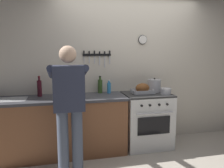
{
  "coord_description": "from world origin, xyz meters",
  "views": [
    {
      "loc": [
        -1.17,
        -2.41,
        1.59
      ],
      "look_at": [
        -0.41,
        0.85,
        1.1
      ],
      "focal_mm": 35.77,
      "sensor_mm": 36.0,
      "label": 1
    }
  ],
  "objects_px": {
    "stove": "(146,120)",
    "saucepan": "(166,91)",
    "bottle_dish_soap": "(109,88)",
    "bottle_olive_oil": "(100,86)",
    "cutting_board": "(67,97)",
    "bottle_wine_red": "(39,88)",
    "roasting_pan": "(142,89)",
    "person_cook": "(69,103)",
    "stock_pot": "(154,86)"
  },
  "relations": [
    {
      "from": "stove",
      "to": "bottle_wine_red",
      "type": "distance_m",
      "value": 1.81
    },
    {
      "from": "saucepan",
      "to": "cutting_board",
      "type": "xyz_separation_m",
      "value": [
        -1.57,
        0.08,
        -0.04
      ]
    },
    {
      "from": "roasting_pan",
      "to": "stock_pot",
      "type": "xyz_separation_m",
      "value": [
        0.26,
        0.11,
        0.03
      ]
    },
    {
      "from": "stove",
      "to": "bottle_wine_red",
      "type": "height_order",
      "value": "bottle_wine_red"
    },
    {
      "from": "stove",
      "to": "cutting_board",
      "type": "xyz_separation_m",
      "value": [
        -1.3,
        -0.07,
        0.46
      ]
    },
    {
      "from": "cutting_board",
      "to": "bottle_olive_oil",
      "type": "xyz_separation_m",
      "value": [
        0.55,
        0.29,
        0.11
      ]
    },
    {
      "from": "stove",
      "to": "bottle_dish_soap",
      "type": "height_order",
      "value": "bottle_dish_soap"
    },
    {
      "from": "stock_pot",
      "to": "bottle_olive_oil",
      "type": "distance_m",
      "value": 0.93
    },
    {
      "from": "bottle_wine_red",
      "to": "cutting_board",
      "type": "bearing_deg",
      "value": -28.87
    },
    {
      "from": "person_cook",
      "to": "cutting_board",
      "type": "height_order",
      "value": "person_cook"
    },
    {
      "from": "cutting_board",
      "to": "bottle_dish_soap",
      "type": "bearing_deg",
      "value": 19.08
    },
    {
      "from": "bottle_dish_soap",
      "to": "bottle_olive_oil",
      "type": "xyz_separation_m",
      "value": [
        -0.14,
        0.05,
        0.03
      ]
    },
    {
      "from": "stove",
      "to": "person_cook",
      "type": "xyz_separation_m",
      "value": [
        -1.29,
        -0.62,
        0.5
      ]
    },
    {
      "from": "person_cook",
      "to": "cutting_board",
      "type": "relative_size",
      "value": 4.61
    },
    {
      "from": "cutting_board",
      "to": "bottle_wine_red",
      "type": "xyz_separation_m",
      "value": [
        -0.41,
        0.22,
        0.12
      ]
    },
    {
      "from": "bottle_wine_red",
      "to": "saucepan",
      "type": "bearing_deg",
      "value": -8.64
    },
    {
      "from": "stock_pot",
      "to": "bottle_dish_soap",
      "type": "height_order",
      "value": "stock_pot"
    },
    {
      "from": "saucepan",
      "to": "bottle_olive_oil",
      "type": "height_order",
      "value": "bottle_olive_oil"
    },
    {
      "from": "saucepan",
      "to": "cutting_board",
      "type": "bearing_deg",
      "value": 177.25
    },
    {
      "from": "roasting_pan",
      "to": "bottle_olive_oil",
      "type": "xyz_separation_m",
      "value": [
        -0.67,
        0.21,
        0.04
      ]
    },
    {
      "from": "bottle_wine_red",
      "to": "roasting_pan",
      "type": "bearing_deg",
      "value": -4.98
    },
    {
      "from": "stove",
      "to": "bottle_wine_red",
      "type": "xyz_separation_m",
      "value": [
        -1.71,
        0.15,
        0.58
      ]
    },
    {
      "from": "person_cook",
      "to": "stock_pot",
      "type": "xyz_separation_m",
      "value": [
        1.47,
        0.74,
        0.06
      ]
    },
    {
      "from": "person_cook",
      "to": "roasting_pan",
      "type": "relative_size",
      "value": 4.72
    },
    {
      "from": "stock_pot",
      "to": "roasting_pan",
      "type": "bearing_deg",
      "value": -157.64
    },
    {
      "from": "stove",
      "to": "saucepan",
      "type": "xyz_separation_m",
      "value": [
        0.26,
        -0.14,
        0.5
      ]
    },
    {
      "from": "person_cook",
      "to": "bottle_dish_soap",
      "type": "distance_m",
      "value": 1.05
    },
    {
      "from": "stock_pot",
      "to": "bottle_wine_red",
      "type": "distance_m",
      "value": 1.89
    },
    {
      "from": "stove",
      "to": "saucepan",
      "type": "relative_size",
      "value": 5.34
    },
    {
      "from": "stove",
      "to": "stock_pot",
      "type": "distance_m",
      "value": 0.6
    },
    {
      "from": "person_cook",
      "to": "cutting_board",
      "type": "bearing_deg",
      "value": -6.46
    },
    {
      "from": "saucepan",
      "to": "bottle_dish_soap",
      "type": "bearing_deg",
      "value": 160.1
    },
    {
      "from": "roasting_pan",
      "to": "saucepan",
      "type": "bearing_deg",
      "value": -24.78
    },
    {
      "from": "stove",
      "to": "roasting_pan",
      "type": "bearing_deg",
      "value": 170.71
    },
    {
      "from": "stove",
      "to": "bottle_dish_soap",
      "type": "xyz_separation_m",
      "value": [
        -0.61,
        0.17,
        0.54
      ]
    },
    {
      "from": "stove",
      "to": "stock_pot",
      "type": "relative_size",
      "value": 3.71
    },
    {
      "from": "stove",
      "to": "saucepan",
      "type": "distance_m",
      "value": 0.59
    },
    {
      "from": "roasting_pan",
      "to": "bottle_wine_red",
      "type": "bearing_deg",
      "value": 175.02
    },
    {
      "from": "saucepan",
      "to": "cutting_board",
      "type": "distance_m",
      "value": 1.57
    },
    {
      "from": "bottle_olive_oil",
      "to": "saucepan",
      "type": "bearing_deg",
      "value": -19.72
    },
    {
      "from": "stock_pot",
      "to": "bottle_olive_oil",
      "type": "height_order",
      "value": "bottle_olive_oil"
    },
    {
      "from": "person_cook",
      "to": "stock_pot",
      "type": "bearing_deg",
      "value": -70.57
    },
    {
      "from": "roasting_pan",
      "to": "bottle_olive_oil",
      "type": "height_order",
      "value": "bottle_olive_oil"
    },
    {
      "from": "stock_pot",
      "to": "saucepan",
      "type": "distance_m",
      "value": 0.28
    },
    {
      "from": "person_cook",
      "to": "bottle_olive_oil",
      "type": "bearing_deg",
      "value": -40.26
    },
    {
      "from": "stock_pot",
      "to": "bottle_wine_red",
      "type": "relative_size",
      "value": 0.77
    },
    {
      "from": "roasting_pan",
      "to": "saucepan",
      "type": "xyz_separation_m",
      "value": [
        0.34,
        -0.16,
        -0.02
      ]
    },
    {
      "from": "person_cook",
      "to": "stock_pot",
      "type": "height_order",
      "value": "person_cook"
    },
    {
      "from": "saucepan",
      "to": "bottle_olive_oil",
      "type": "distance_m",
      "value": 1.08
    },
    {
      "from": "saucepan",
      "to": "bottle_wine_red",
      "type": "xyz_separation_m",
      "value": [
        -1.97,
        0.3,
        0.08
      ]
    }
  ]
}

